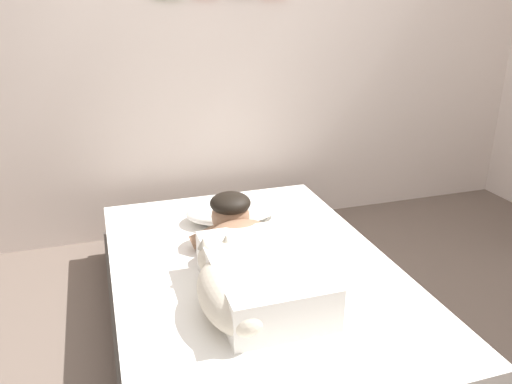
{
  "coord_description": "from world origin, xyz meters",
  "views": [
    {
      "loc": [
        -0.78,
        -1.68,
        1.49
      ],
      "look_at": [
        -0.07,
        0.56,
        0.57
      ],
      "focal_mm": 35.69,
      "sensor_mm": 36.0,
      "label": 1
    }
  ],
  "objects_px": {
    "dog": "(230,289)",
    "cell_phone": "(220,289)",
    "pillow": "(233,210)",
    "person_lying": "(252,258)",
    "bed": "(254,296)",
    "coffee_cup": "(244,218)"
  },
  "relations": [
    {
      "from": "person_lying",
      "to": "bed",
      "type": "bearing_deg",
      "value": 68.67
    },
    {
      "from": "coffee_cup",
      "to": "person_lying",
      "type": "bearing_deg",
      "value": -102.6
    },
    {
      "from": "pillow",
      "to": "dog",
      "type": "relative_size",
      "value": 0.9
    },
    {
      "from": "pillow",
      "to": "cell_phone",
      "type": "bearing_deg",
      "value": -109.77
    },
    {
      "from": "person_lying",
      "to": "dog",
      "type": "relative_size",
      "value": 1.6
    },
    {
      "from": "person_lying",
      "to": "pillow",
      "type": "bearing_deg",
      "value": 82.31
    },
    {
      "from": "pillow",
      "to": "coffee_cup",
      "type": "height_order",
      "value": "pillow"
    },
    {
      "from": "bed",
      "to": "dog",
      "type": "distance_m",
      "value": 0.45
    },
    {
      "from": "bed",
      "to": "cell_phone",
      "type": "bearing_deg",
      "value": -143.97
    },
    {
      "from": "pillow",
      "to": "coffee_cup",
      "type": "distance_m",
      "value": 0.09
    },
    {
      "from": "bed",
      "to": "person_lying",
      "type": "xyz_separation_m",
      "value": [
        -0.04,
        -0.1,
        0.27
      ]
    },
    {
      "from": "dog",
      "to": "cell_phone",
      "type": "bearing_deg",
      "value": 90.83
    },
    {
      "from": "cell_phone",
      "to": "person_lying",
      "type": "bearing_deg",
      "value": 14.36
    },
    {
      "from": "bed",
      "to": "pillow",
      "type": "height_order",
      "value": "pillow"
    },
    {
      "from": "dog",
      "to": "cell_phone",
      "type": "distance_m",
      "value": 0.19
    },
    {
      "from": "person_lying",
      "to": "dog",
      "type": "distance_m",
      "value": 0.26
    },
    {
      "from": "dog",
      "to": "cell_phone",
      "type": "height_order",
      "value": "dog"
    },
    {
      "from": "dog",
      "to": "cell_phone",
      "type": "relative_size",
      "value": 4.11
    },
    {
      "from": "bed",
      "to": "pillow",
      "type": "xyz_separation_m",
      "value": [
        0.05,
        0.53,
        0.22
      ]
    },
    {
      "from": "bed",
      "to": "cell_phone",
      "type": "distance_m",
      "value": 0.3
    },
    {
      "from": "dog",
      "to": "coffee_cup",
      "type": "bearing_deg",
      "value": 69.8
    },
    {
      "from": "bed",
      "to": "coffee_cup",
      "type": "xyz_separation_m",
      "value": [
        0.08,
        0.45,
        0.2
      ]
    }
  ]
}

